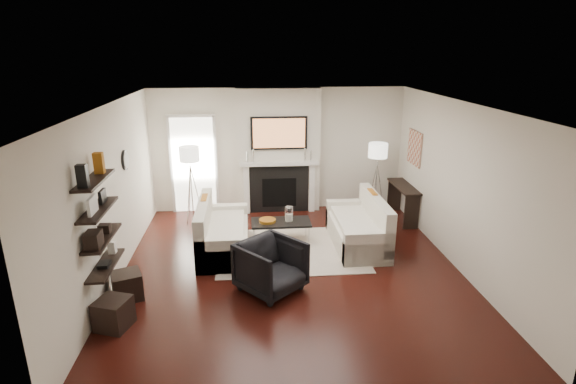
{
  "coord_description": "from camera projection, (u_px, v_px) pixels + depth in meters",
  "views": [
    {
      "loc": [
        -0.66,
        -6.66,
        3.51
      ],
      "look_at": [
        0.0,
        0.6,
        1.15
      ],
      "focal_mm": 28.0,
      "sensor_mm": 36.0,
      "label": 1
    }
  ],
  "objects": [
    {
      "name": "room_envelope",
      "position": [
        291.0,
        192.0,
        7.04
      ],
      "size": [
        6.0,
        6.0,
        6.0
      ],
      "color": "black",
      "rests_on": "ground"
    },
    {
      "name": "chimney_breast",
      "position": [
        279.0,
        151.0,
        9.76
      ],
      "size": [
        1.8,
        0.25,
        2.7
      ],
      "primitive_type": "cube",
      "color": "silver",
      "rests_on": "floor"
    },
    {
      "name": "fireplace_surround",
      "position": [
        279.0,
        189.0,
        9.89
      ],
      "size": [
        1.3,
        0.02,
        1.04
      ],
      "primitive_type": "cube",
      "color": "black",
      "rests_on": "floor"
    },
    {
      "name": "firebox",
      "position": [
        279.0,
        193.0,
        9.9
      ],
      "size": [
        0.75,
        0.02,
        0.65
      ],
      "primitive_type": "cube",
      "color": "black",
      "rests_on": "floor"
    },
    {
      "name": "mantel_pilaster_l",
      "position": [
        246.0,
        189.0,
        9.79
      ],
      "size": [
        0.12,
        0.08,
        1.1
      ],
      "primitive_type": "cube",
      "color": "white",
      "rests_on": "floor"
    },
    {
      "name": "mantel_pilaster_r",
      "position": [
        312.0,
        188.0,
        9.91
      ],
      "size": [
        0.12,
        0.08,
        1.1
      ],
      "primitive_type": "cube",
      "color": "white",
      "rests_on": "floor"
    },
    {
      "name": "mantel_shelf",
      "position": [
        279.0,
        164.0,
        9.66
      ],
      "size": [
        1.7,
        0.18,
        0.07
      ],
      "primitive_type": "cube",
      "color": "white",
      "rests_on": "chimney_breast"
    },
    {
      "name": "tv_body",
      "position": [
        279.0,
        133.0,
        9.48
      ],
      "size": [
        1.2,
        0.06,
        0.7
      ],
      "primitive_type": "cube",
      "color": "black",
      "rests_on": "chimney_breast"
    },
    {
      "name": "tv_screen",
      "position": [
        279.0,
        133.0,
        9.45
      ],
      "size": [
        1.1,
        0.0,
        0.62
      ],
      "primitive_type": "cube",
      "color": "#BF723F",
      "rests_on": "tv_body"
    },
    {
      "name": "candlestick_l_tall",
      "position": [
        253.0,
        156.0,
        9.56
      ],
      "size": [
        0.04,
        0.04,
        0.3
      ],
      "primitive_type": "cylinder",
      "color": "silver",
      "rests_on": "mantel_shelf"
    },
    {
      "name": "candlestick_l_short",
      "position": [
        247.0,
        157.0,
        9.56
      ],
      "size": [
        0.04,
        0.04,
        0.24
      ],
      "primitive_type": "cylinder",
      "color": "silver",
      "rests_on": "mantel_shelf"
    },
    {
      "name": "candlestick_r_tall",
      "position": [
        305.0,
        155.0,
        9.65
      ],
      "size": [
        0.04,
        0.04,
        0.3
      ],
      "primitive_type": "cylinder",
      "color": "silver",
      "rests_on": "mantel_shelf"
    },
    {
      "name": "candlestick_r_short",
      "position": [
        311.0,
        156.0,
        9.68
      ],
      "size": [
        0.04,
        0.04,
        0.24
      ],
      "primitive_type": "cylinder",
      "color": "silver",
      "rests_on": "mantel_shelf"
    },
    {
      "name": "hallway_panel",
      "position": [
        194.0,
        165.0,
        9.79
      ],
      "size": [
        0.9,
        0.02,
        2.1
      ],
      "primitive_type": "cube",
      "color": "white",
      "rests_on": "floor"
    },
    {
      "name": "door_trim_l",
      "position": [
        171.0,
        166.0,
        9.73
      ],
      "size": [
        0.06,
        0.06,
        2.16
      ],
      "primitive_type": "cube",
      "color": "white",
      "rests_on": "floor"
    },
    {
      "name": "door_trim_r",
      "position": [
        216.0,
        165.0,
        9.82
      ],
      "size": [
        0.06,
        0.06,
        2.16
      ],
      "primitive_type": "cube",
      "color": "white",
      "rests_on": "floor"
    },
    {
      "name": "door_trim_top",
      "position": [
        190.0,
        116.0,
        9.44
      ],
      "size": [
        1.02,
        0.06,
        0.06
      ],
      "primitive_type": "cube",
      "color": "white",
      "rests_on": "wall_back"
    },
    {
      "name": "rug",
      "position": [
        291.0,
        250.0,
        8.13
      ],
      "size": [
        2.6,
        2.0,
        0.01
      ],
      "primitive_type": "cube",
      "color": "#BDAB9B",
      "rests_on": "floor"
    },
    {
      "name": "loveseat_left_base",
      "position": [
        224.0,
        240.0,
        8.04
      ],
      "size": [
        0.85,
        1.8,
        0.42
      ],
      "primitive_type": "cube",
      "color": "beige",
      "rests_on": "floor"
    },
    {
      "name": "loveseat_left_back",
      "position": [
        204.0,
        225.0,
        7.91
      ],
      "size": [
        0.18,
        1.8,
        0.8
      ],
      "primitive_type": "cube",
      "color": "beige",
      "rests_on": "floor"
    },
    {
      "name": "loveseat_left_arm_n",
      "position": [
        221.0,
        256.0,
        7.25
      ],
      "size": [
        0.85,
        0.18,
        0.6
      ],
      "primitive_type": "cube",
      "color": "beige",
      "rests_on": "floor"
    },
    {
      "name": "loveseat_left_arm_s",
      "position": [
        226.0,
        219.0,
        8.78
      ],
      "size": [
        0.85,
        0.18,
        0.6
      ],
      "primitive_type": "cube",
      "color": "beige",
      "rests_on": "floor"
    },
    {
      "name": "loveseat_left_cushion",
      "position": [
        226.0,
        227.0,
        7.97
      ],
      "size": [
        0.63,
        1.44,
        0.1
      ],
      "primitive_type": "cube",
      "color": "beige",
      "rests_on": "loveseat_left_base"
    },
    {
      "name": "pillow_left_orange",
      "position": [
        205.0,
        208.0,
        8.14
      ],
      "size": [
        0.1,
        0.42,
        0.42
      ],
      "primitive_type": "cube",
      "color": "#9F5913",
      "rests_on": "loveseat_left_cushion"
    },
    {
      "name": "pillow_left_charcoal",
      "position": [
        202.0,
        221.0,
        7.57
      ],
      "size": [
        0.1,
        0.4,
        0.4
      ],
      "primitive_type": "cube",
      "color": "black",
      "rests_on": "loveseat_left_cushion"
    },
    {
      "name": "loveseat_right_base",
      "position": [
        357.0,
        234.0,
        8.29
      ],
      "size": [
        0.85,
        1.8,
        0.42
      ],
      "primitive_type": "cube",
      "color": "beige",
      "rests_on": "floor"
    },
    {
      "name": "loveseat_right_back",
      "position": [
        376.0,
        218.0,
        8.22
      ],
      "size": [
        0.18,
        1.8,
        0.8
      ],
      "primitive_type": "cube",
      "color": "beige",
      "rests_on": "floor"
    },
    {
      "name": "loveseat_right_arm_n",
      "position": [
        368.0,
        249.0,
        7.5
      ],
      "size": [
        0.85,
        0.18,
        0.6
      ],
      "primitive_type": "cube",
      "color": "beige",
      "rests_on": "floor"
    },
    {
      "name": "loveseat_right_arm_s",
      "position": [
        348.0,
        214.0,
        9.03
      ],
      "size": [
        0.85,
        0.18,
        0.6
      ],
      "primitive_type": "cube",
      "color": "beige",
      "rests_on": "floor"
    },
    {
      "name": "loveseat_right_cushion",
      "position": [
        355.0,
        221.0,
        8.21
      ],
      "size": [
        0.63,
        1.44,
        0.1
      ],
      "primitive_type": "cube",
      "color": "beige",
      "rests_on": "loveseat_right_base"
    },
    {
      "name": "pillow_right_orange",
      "position": [
        372.0,
        202.0,
        8.45
      ],
      "size": [
        0.1,
        0.42,
        0.42
      ],
      "primitive_type": "cube",
      "color": "#9F5913",
      "rests_on": "loveseat_right_cushion"
    },
    {
      "name": "pillow_right_charcoal",
      "position": [
        381.0,
        214.0,
        7.88
      ],
      "size": [
        0.1,
        0.4,
        0.4
      ],
      "primitive_type": "cube",
      "color": "black",
      "rests_on": "loveseat_right_cushion"
    },
    {
      "name": "coffee_table",
      "position": [
        281.0,
        222.0,
        8.35
      ],
      "size": [
        1.1,
        0.55,
        0.04
      ],
      "primitive_type": "cube",
      "color": "black",
      "rests_on": "floor"
    },
    {
      "name": "coffee_leg_nw",
      "position": [
        254.0,
        238.0,
        8.17
      ],
      "size": [
        0.02,
        0.02,
        0.38
      ],
      "primitive_type": "cylinder",
      "color": "silver",
      "rests_on": "floor"
    },
    {
      "name": "coffee_leg_ne",
      "position": [
        309.0,
        236.0,
        8.25
      ],
      "size": [
        0.02,
        0.02,
        0.38
      ],
      "primitive_type": "cylinder",
      "color": "silver",
      "rests_on": "floor"
    },
    {
      "name": "coffee_leg_sw",
      "position": [
        254.0,
        229.0,
        8.58
      ],
      "size": [
        0.02,
        0.02,
        0.38
      ],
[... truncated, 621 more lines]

